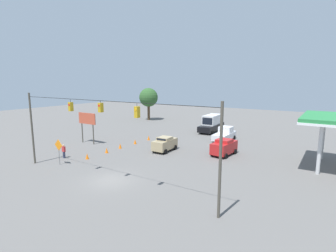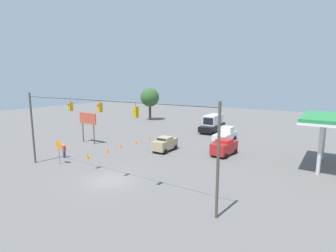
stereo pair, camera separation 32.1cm
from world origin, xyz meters
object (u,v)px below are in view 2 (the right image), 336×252
work_zone_sign (59,147)px  sedan_red_oncoming_far (224,147)px  pedestrian (64,151)px  pickup_truck_white_oncoming_deep (225,134)px  traffic_cone_third (120,146)px  box_truck_black_withflow_deep (213,123)px  sedan_tan_withflow_mid (165,144)px  traffic_cone_nearest (87,156)px  overhead_signal_span (101,130)px  traffic_cone_second (107,150)px  roadside_billboard (88,121)px  traffic_cone_fourth (136,142)px  traffic_cone_fifth (149,138)px  tree_horizon_left (150,98)px

work_zone_sign → sedan_red_oncoming_far: bearing=-135.8°
work_zone_sign → pedestrian: bearing=-46.1°
pickup_truck_white_oncoming_deep → traffic_cone_third: size_ratio=7.71×
box_truck_black_withflow_deep → sedan_tan_withflow_mid: 16.01m
traffic_cone_nearest → pedestrian: (2.65, 1.21, 0.49)m
overhead_signal_span → traffic_cone_second: overhead_signal_span is taller
roadside_billboard → traffic_cone_second: bearing=159.5°
traffic_cone_nearest → traffic_cone_fourth: size_ratio=1.00×
traffic_cone_fifth → sedan_red_oncoming_far: bearing=173.0°
traffic_cone_fifth → pedestrian: 13.44m
overhead_signal_span → traffic_cone_fifth: (7.22, -16.20, -4.58)m
pickup_truck_white_oncoming_deep → work_zone_sign: 23.85m
sedan_red_oncoming_far → traffic_cone_second: 14.84m
traffic_cone_fifth → overhead_signal_span: bearing=114.0°
box_truck_black_withflow_deep → tree_horizon_left: tree_horizon_left is taller
work_zone_sign → traffic_cone_second: bearing=-98.1°
traffic_cone_third → traffic_cone_fifth: bearing=-91.8°
sedan_red_oncoming_far → sedan_tan_withflow_mid: sedan_red_oncoming_far is taller
traffic_cone_nearest → traffic_cone_fifth: size_ratio=1.00×
pickup_truck_white_oncoming_deep → sedan_tan_withflow_mid: (4.36, 10.14, 0.00)m
traffic_cone_third → tree_horizon_left: (12.67, -23.31, 4.92)m
work_zone_sign → traffic_cone_nearest: bearing=-106.2°
box_truck_black_withflow_deep → traffic_cone_fourth: size_ratio=10.92×
sedan_red_oncoming_far → traffic_cone_second: bearing=29.3°
sedan_tan_withflow_mid → traffic_cone_fifth: (5.66, -3.98, -0.64)m
traffic_cone_fifth → roadside_billboard: 9.50m
traffic_cone_third → tree_horizon_left: size_ratio=0.09×
traffic_cone_nearest → work_zone_sign: 3.57m
box_truck_black_withflow_deep → pickup_truck_white_oncoming_deep: bearing=128.7°
roadside_billboard → work_zone_sign: 10.10m
work_zone_sign → tree_horizon_left: 34.42m
overhead_signal_span → work_zone_sign: (8.16, -1.21, -2.94)m
traffic_cone_fifth → traffic_cone_fourth: bearing=87.6°
pickup_truck_white_oncoming_deep → sedan_red_oncoming_far: bearing=110.2°
traffic_cone_second → pedestrian: pedestrian is taller
traffic_cone_third → traffic_cone_fifth: size_ratio=1.00×
traffic_cone_nearest → pedestrian: pedestrian is taller
sedan_red_oncoming_far → roadside_billboard: size_ratio=0.92×
work_zone_sign → roadside_billboard: bearing=-57.9°
sedan_red_oncoming_far → traffic_cone_second: (12.93, 7.25, -0.70)m
traffic_cone_fifth → roadside_billboard: roadside_billboard is taller
sedan_tan_withflow_mid → work_zone_sign: 12.87m
traffic_cone_nearest → tree_horizon_left: bearing=-66.2°
box_truck_black_withflow_deep → traffic_cone_third: bearing=73.1°
overhead_signal_span → sedan_red_oncoming_far: (-5.65, -14.63, -3.88)m
sedan_tan_withflow_mid → traffic_cone_fifth: 6.95m
traffic_cone_second → traffic_cone_third: (0.14, -2.64, 0.00)m
traffic_cone_nearest → traffic_cone_fifth: same height
traffic_cone_nearest → tree_horizon_left: (12.81, -29.08, 4.92)m
sedan_tan_withflow_mid → sedan_red_oncoming_far: bearing=-161.5°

